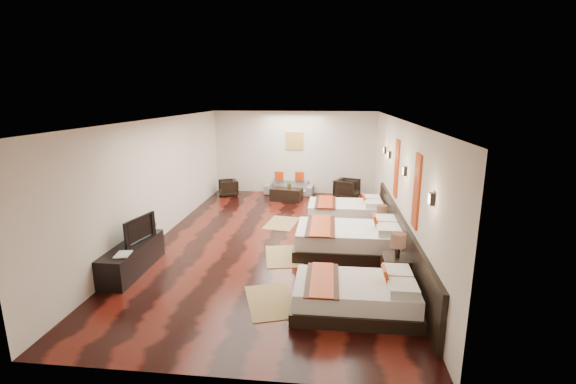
# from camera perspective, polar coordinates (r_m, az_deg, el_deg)

# --- Properties ---
(floor) EXTENTS (5.50, 9.50, 0.01)m
(floor) POSITION_cam_1_polar(r_m,az_deg,el_deg) (9.46, -1.77, -6.82)
(floor) COLOR black
(floor) RESTS_ON ground
(ceiling) EXTENTS (5.50, 9.50, 0.01)m
(ceiling) POSITION_cam_1_polar(r_m,az_deg,el_deg) (8.87, -1.90, 10.37)
(ceiling) COLOR white
(ceiling) RESTS_ON floor
(back_wall) EXTENTS (5.50, 0.01, 2.80)m
(back_wall) POSITION_cam_1_polar(r_m,az_deg,el_deg) (13.71, 0.93, 5.66)
(back_wall) COLOR silver
(back_wall) RESTS_ON floor
(left_wall) EXTENTS (0.01, 9.50, 2.80)m
(left_wall) POSITION_cam_1_polar(r_m,az_deg,el_deg) (9.82, -17.93, 1.79)
(left_wall) COLOR silver
(left_wall) RESTS_ON floor
(right_wall) EXTENTS (0.01, 9.50, 2.80)m
(right_wall) POSITION_cam_1_polar(r_m,az_deg,el_deg) (9.10, 15.58, 1.05)
(right_wall) COLOR silver
(right_wall) RESTS_ON floor
(headboard_panel) EXTENTS (0.08, 6.60, 0.90)m
(headboard_panel) POSITION_cam_1_polar(r_m,az_deg,el_deg) (8.60, 15.75, -6.30)
(headboard_panel) COLOR black
(headboard_panel) RESTS_ON floor
(bed_near) EXTENTS (1.96, 1.23, 0.75)m
(bed_near) POSITION_cam_1_polar(r_m,az_deg,el_deg) (6.54, 9.75, -14.39)
(bed_near) COLOR black
(bed_near) RESTS_ON floor
(bed_mid) EXTENTS (2.31, 1.45, 0.88)m
(bed_mid) POSITION_cam_1_polar(r_m,az_deg,el_deg) (8.70, 8.88, -6.73)
(bed_mid) COLOR black
(bed_mid) RESTS_ON floor
(bed_far) EXTENTS (2.06, 1.29, 0.78)m
(bed_far) POSITION_cam_1_polar(r_m,az_deg,el_deg) (10.82, 8.35, -2.81)
(bed_far) COLOR black
(bed_far) RESTS_ON floor
(nightstand_a) EXTENTS (0.50, 0.50, 0.98)m
(nightstand_a) POSITION_cam_1_polar(r_m,az_deg,el_deg) (7.41, 15.25, -10.41)
(nightstand_a) COLOR black
(nightstand_a) RESTS_ON floor
(nightstand_b) EXTENTS (0.43, 0.43, 0.86)m
(nightstand_b) POSITION_cam_1_polar(r_m,az_deg,el_deg) (9.54, 13.16, -5.08)
(nightstand_b) COLOR black
(nightstand_b) RESTS_ON floor
(jute_mat_near) EXTENTS (1.08, 1.37, 0.01)m
(jute_mat_near) POSITION_cam_1_polar(r_m,az_deg,el_deg) (6.81, -2.47, -15.34)
(jute_mat_near) COLOR #9A7F4E
(jute_mat_near) RESTS_ON floor
(jute_mat_mid) EXTENTS (0.96, 1.32, 0.01)m
(jute_mat_mid) POSITION_cam_1_polar(r_m,az_deg,el_deg) (8.52, -0.57, -9.16)
(jute_mat_mid) COLOR #9A7F4E
(jute_mat_mid) RESTS_ON floor
(jute_mat_far) EXTENTS (0.92, 1.30, 0.01)m
(jute_mat_far) POSITION_cam_1_polar(r_m,az_deg,el_deg) (10.61, -0.92, -4.48)
(jute_mat_far) COLOR #9A7F4E
(jute_mat_far) RESTS_ON floor
(tv_console) EXTENTS (0.50, 1.80, 0.55)m
(tv_console) POSITION_cam_1_polar(r_m,az_deg,el_deg) (8.31, -21.34, -8.73)
(tv_console) COLOR black
(tv_console) RESTS_ON floor
(tv) EXTENTS (0.28, 0.89, 0.51)m
(tv) POSITION_cam_1_polar(r_m,az_deg,el_deg) (8.23, -20.88, -4.98)
(tv) COLOR black
(tv) RESTS_ON tv_console
(book) EXTENTS (0.30, 0.37, 0.03)m
(book) POSITION_cam_1_polar(r_m,az_deg,el_deg) (7.75, -23.43, -8.25)
(book) COLOR black
(book) RESTS_ON tv_console
(figurine) EXTENTS (0.37, 0.37, 0.33)m
(figurine) POSITION_cam_1_polar(r_m,az_deg,el_deg) (8.80, -19.35, -4.27)
(figurine) COLOR brown
(figurine) RESTS_ON tv_console
(sofa) EXTENTS (1.71, 0.81, 0.48)m
(sofa) POSITION_cam_1_polar(r_m,az_deg,el_deg) (13.64, 0.18, 0.67)
(sofa) COLOR gray
(sofa) RESTS_ON floor
(armchair_left) EXTENTS (0.78, 0.78, 0.54)m
(armchair_left) POSITION_cam_1_polar(r_m,az_deg,el_deg) (13.61, -8.55, 0.62)
(armchair_left) COLOR black
(armchair_left) RESTS_ON floor
(armchair_right) EXTENTS (0.94, 0.93, 0.66)m
(armchair_right) POSITION_cam_1_polar(r_m,az_deg,el_deg) (13.16, 8.44, 0.44)
(armchair_right) COLOR black
(armchair_right) RESTS_ON floor
(coffee_table) EXTENTS (1.08, 0.68, 0.40)m
(coffee_table) POSITION_cam_1_polar(r_m,az_deg,el_deg) (12.82, -0.22, -0.37)
(coffee_table) COLOR black
(coffee_table) RESTS_ON floor
(table_plant) EXTENTS (0.28, 0.25, 0.26)m
(table_plant) POSITION_cam_1_polar(r_m,az_deg,el_deg) (12.81, 0.23, 1.14)
(table_plant) COLOR #1F521B
(table_plant) RESTS_ON coffee_table
(orange_panel_a) EXTENTS (0.04, 0.40, 1.30)m
(orange_panel_a) POSITION_cam_1_polar(r_m,az_deg,el_deg) (7.21, 17.93, 0.10)
(orange_panel_a) COLOR #D86014
(orange_panel_a) RESTS_ON right_wall
(orange_panel_b) EXTENTS (0.04, 0.40, 1.30)m
(orange_panel_b) POSITION_cam_1_polar(r_m,az_deg,el_deg) (9.33, 15.29, 3.25)
(orange_panel_b) COLOR #D86014
(orange_panel_b) RESTS_ON right_wall
(sconce_near) EXTENTS (0.07, 0.12, 0.18)m
(sconce_near) POSITION_cam_1_polar(r_m,az_deg,el_deg) (6.13, 19.81, -0.93)
(sconce_near) COLOR black
(sconce_near) RESTS_ON right_wall
(sconce_mid) EXTENTS (0.07, 0.12, 0.18)m
(sconce_mid) POSITION_cam_1_polar(r_m,az_deg,el_deg) (8.24, 16.34, 2.91)
(sconce_mid) COLOR black
(sconce_mid) RESTS_ON right_wall
(sconce_far) EXTENTS (0.07, 0.12, 0.18)m
(sconce_far) POSITION_cam_1_polar(r_m,az_deg,el_deg) (10.38, 14.28, 5.16)
(sconce_far) COLOR black
(sconce_far) RESTS_ON right_wall
(sconce_lounge) EXTENTS (0.07, 0.12, 0.18)m
(sconce_lounge) POSITION_cam_1_polar(r_m,az_deg,el_deg) (11.26, 13.66, 5.84)
(sconce_lounge) COLOR black
(sconce_lounge) RESTS_ON right_wall
(gold_artwork) EXTENTS (0.60, 0.04, 0.60)m
(gold_artwork) POSITION_cam_1_polar(r_m,az_deg,el_deg) (13.64, 0.93, 7.31)
(gold_artwork) COLOR #AD873F
(gold_artwork) RESTS_ON back_wall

